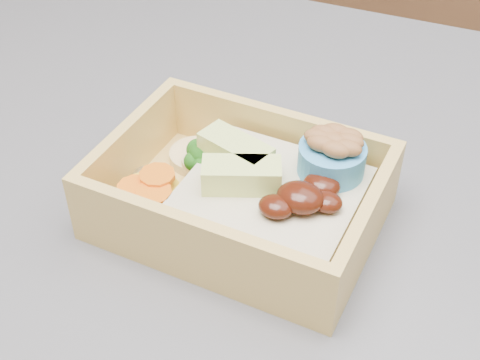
% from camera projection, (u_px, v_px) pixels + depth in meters
% --- Properties ---
extents(bento_box, '(0.17, 0.13, 0.06)m').
position_uv_depth(bento_box, '(250.00, 194.00, 0.41)').
color(bento_box, '#D6AE58').
rests_on(bento_box, island).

